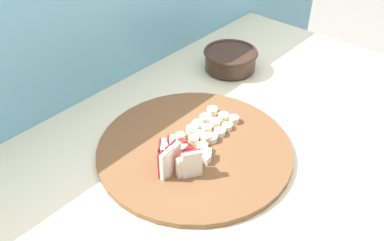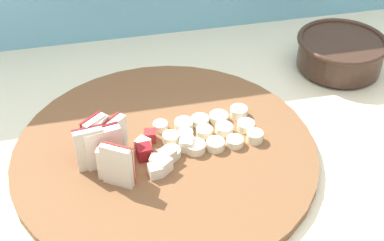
{
  "view_description": "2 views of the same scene",
  "coord_description": "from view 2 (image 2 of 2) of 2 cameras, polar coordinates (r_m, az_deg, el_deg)",
  "views": [
    {
      "loc": [
        -0.61,
        -0.41,
        1.56
      ],
      "look_at": [
        -0.04,
        0.09,
        0.98
      ],
      "focal_mm": 39.2,
      "sensor_mm": 36.0,
      "label": 1
    },
    {
      "loc": [
        -0.15,
        -0.5,
        1.44
      ],
      "look_at": [
        -0.02,
        0.07,
        0.97
      ],
      "focal_mm": 48.77,
      "sensor_mm": 36.0,
      "label": 2
    }
  ],
  "objects": [
    {
      "name": "tile_backsplash",
      "position": [
        1.23,
        -2.83,
        -0.85
      ],
      "size": [
        2.4,
        0.04,
        1.31
      ],
      "primitive_type": "cube",
      "color": "#6BADC6",
      "rests_on": "ground"
    },
    {
      "name": "cutting_board",
      "position": [
        0.77,
        -2.94,
        -3.45
      ],
      "size": [
        0.44,
        0.44,
        0.01
      ],
      "primitive_type": "cylinder",
      "color": "brown",
      "rests_on": "tiled_countertop"
    },
    {
      "name": "apple_wedge_fan",
      "position": [
        0.72,
        -9.49,
        -3.01
      ],
      "size": [
        0.08,
        0.1,
        0.07
      ],
      "color": "#B22D23",
      "rests_on": "cutting_board"
    },
    {
      "name": "apple_dice_pile",
      "position": [
        0.74,
        -3.74,
        -3.6
      ],
      "size": [
        0.09,
        0.09,
        0.02
      ],
      "color": "#A32323",
      "rests_on": "cutting_board"
    },
    {
      "name": "banana_slice_rows",
      "position": [
        0.78,
        1.89,
        -1.22
      ],
      "size": [
        0.15,
        0.09,
        0.02
      ],
      "color": "#F4EAC6",
      "rests_on": "cutting_board"
    },
    {
      "name": "ceramic_bowl",
      "position": [
        0.97,
        15.93,
        7.26
      ],
      "size": [
        0.16,
        0.16,
        0.06
      ],
      "color": "#382319",
      "rests_on": "tiled_countertop"
    }
  ]
}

